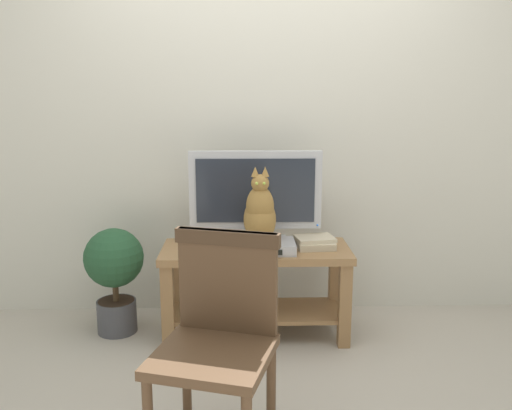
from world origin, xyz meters
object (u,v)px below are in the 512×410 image
tv_stand (256,275)px  wooden_chair (219,329)px  potted_plant (114,270)px  tv (255,195)px  media_box (260,246)px  book_stack (315,242)px  cat (260,214)px

tv_stand → wooden_chair: (-0.17, -1.08, 0.15)m
tv_stand → potted_plant: (-0.85, 0.06, 0.02)m
wooden_chair → tv: bearing=81.5°
media_box → wooden_chair: (-0.20, -1.00, -0.05)m
tv → wooden_chair: bearing=-98.5°
book_stack → potted_plant: (-1.20, 0.06, -0.18)m
cat → wooden_chair: (-0.20, -0.99, -0.24)m
tv → cat: size_ratio=1.78×
media_box → tv: bearing=97.5°
tv_stand → potted_plant: 0.85m
book_stack → tv: bearing=165.1°
tv_stand → cat: (0.02, -0.09, 0.40)m
wooden_chair → potted_plant: bearing=120.9°
tv_stand → book_stack: 0.40m
book_stack → tv_stand: bearing=179.6°
tv → wooden_chair: size_ratio=0.87×
tv_stand → book_stack: bearing=-0.4°
tv → potted_plant: 0.96m
tv → media_box: (0.02, -0.16, -0.27)m
media_box → wooden_chair: bearing=-101.0°
tv → book_stack: 0.45m
tv → cat: (0.02, -0.18, -0.07)m
tv_stand → cat: size_ratio=2.51×
tv_stand → potted_plant: potted_plant is taller
cat → potted_plant: 0.96m
book_stack → potted_plant: 1.22m
wooden_chair → potted_plant: 1.32m
potted_plant → cat: bearing=-9.2°
potted_plant → wooden_chair: bearing=-59.1°
cat → potted_plant: cat is taller
media_box → cat: cat is taller
media_box → cat: bearing=-85.7°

